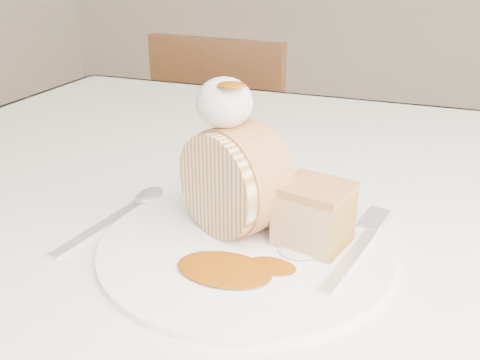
% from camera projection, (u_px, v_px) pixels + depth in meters
% --- Properties ---
extents(table, '(1.40, 0.90, 0.75)m').
position_uv_depth(table, '(328.00, 240.00, 0.76)').
color(table, silver).
rests_on(table, ground).
extents(chair_far, '(0.42, 0.42, 0.82)m').
position_uv_depth(chair_far, '(232.00, 153.00, 1.61)').
color(chair_far, brown).
rests_on(chair_far, ground).
extents(plate, '(0.37, 0.37, 0.01)m').
position_uv_depth(plate, '(246.00, 246.00, 0.56)').
color(plate, white).
rests_on(plate, table).
extents(roulade_slice, '(0.13, 0.11, 0.11)m').
position_uv_depth(roulade_slice, '(234.00, 181.00, 0.57)').
color(roulade_slice, beige).
rests_on(roulade_slice, plate).
extents(cake_chunk, '(0.08, 0.08, 0.06)m').
position_uv_depth(cake_chunk, '(314.00, 218.00, 0.55)').
color(cake_chunk, '#C9804C').
rests_on(cake_chunk, plate).
extents(whipped_cream, '(0.06, 0.06, 0.05)m').
position_uv_depth(whipped_cream, '(224.00, 103.00, 0.54)').
color(whipped_cream, silver).
rests_on(whipped_cream, roulade_slice).
extents(caramel_drizzle, '(0.03, 0.02, 0.01)m').
position_uv_depth(caramel_drizzle, '(232.00, 78.00, 0.51)').
color(caramel_drizzle, '#823E05').
rests_on(caramel_drizzle, whipped_cream).
extents(caramel_pool, '(0.11, 0.08, 0.00)m').
position_uv_depth(caramel_pool, '(224.00, 269.00, 0.51)').
color(caramel_pool, '#823E05').
rests_on(caramel_pool, plate).
extents(fork, '(0.06, 0.18, 0.00)m').
position_uv_depth(fork, '(351.00, 260.00, 0.53)').
color(fork, silver).
rests_on(fork, plate).
extents(spoon, '(0.05, 0.18, 0.00)m').
position_uv_depth(spoon, '(100.00, 228.00, 0.60)').
color(spoon, silver).
rests_on(spoon, table).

